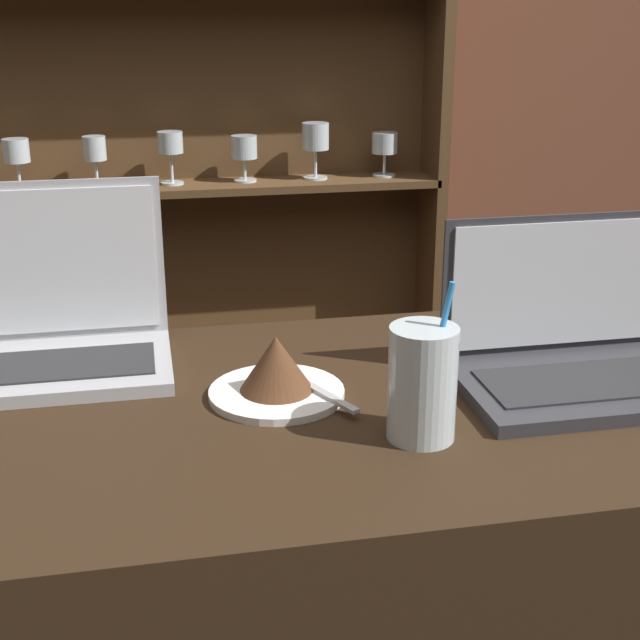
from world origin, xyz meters
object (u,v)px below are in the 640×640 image
(cake_plate, at_px, (277,373))
(laptop_near, at_px, (57,325))
(laptop_far, at_px, (574,349))
(water_glass, at_px, (422,383))

(cake_plate, bearing_deg, laptop_near, 149.18)
(laptop_near, relative_size, cake_plate, 1.70)
(laptop_far, bearing_deg, cake_plate, 176.22)
(laptop_near, relative_size, water_glass, 1.62)
(laptop_near, bearing_deg, cake_plate, -30.82)
(laptop_far, distance_m, cake_plate, 0.40)
(laptop_near, height_order, water_glass, laptop_near)
(cake_plate, bearing_deg, laptop_far, -3.78)
(laptop_near, bearing_deg, water_glass, -36.03)
(laptop_near, relative_size, laptop_far, 0.94)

